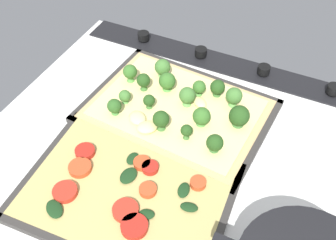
{
  "coord_description": "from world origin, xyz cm",
  "views": [
    {
      "loc": [
        -17.83,
        43.41,
        58.16
      ],
      "look_at": [
        3.87,
        -2.5,
        4.73
      ],
      "focal_mm": 42.7,
      "sensor_mm": 36.0,
      "label": 1
    }
  ],
  "objects": [
    {
      "name": "baking_tray_front",
      "position": [
        4.88,
        -9.0,
        0.37
      ],
      "size": [
        37.82,
        28.96,
        1.3
      ],
      "color": "#33302D",
      "rests_on": "ground_plane"
    },
    {
      "name": "ground_plane",
      "position": [
        0.0,
        0.0,
        -1.5
      ],
      "size": [
        75.49,
        63.34,
        3.0
      ],
      "primitive_type": "cube",
      "color": "silver"
    },
    {
      "name": "baking_tray_back",
      "position": [
        4.71,
        12.3,
        0.37
      ],
      "size": [
        36.32,
        27.24,
        1.3
      ],
      "color": "#33302D",
      "rests_on": "ground_plane"
    },
    {
      "name": "stove_control_panel",
      "position": [
        0.0,
        -28.17,
        0.56
      ],
      "size": [
        72.47,
        7.0,
        2.6
      ],
      "color": "black",
      "rests_on": "ground_plane"
    },
    {
      "name": "veggie_pizza_back",
      "position": [
        4.9,
        12.36,
        1.11
      ],
      "size": [
        33.79,
        24.71,
        1.9
      ],
      "color": "tan",
      "rests_on": "baking_tray_back"
    },
    {
      "name": "broccoli_pizza",
      "position": [
        4.49,
        -9.11,
        2.14
      ],
      "size": [
        35.24,
        26.39,
        5.85
      ],
      "color": "tan",
      "rests_on": "baking_tray_front"
    }
  ]
}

